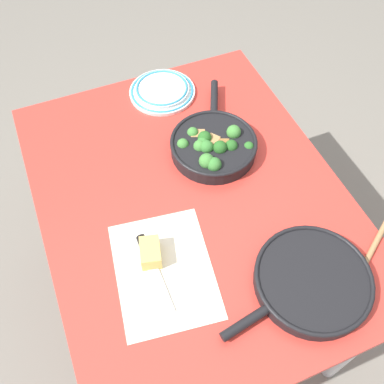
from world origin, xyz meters
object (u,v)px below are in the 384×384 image
object	(u,v)px
skillet_eggs	(312,280)
dinner_plate_stack	(162,90)
skillet_broccoli	(213,145)
cheese_block	(151,253)
wooden_spoon	(367,260)
grater_knife	(150,262)

from	to	relation	value
skillet_eggs	dinner_plate_stack	size ratio (longest dim) A/B	1.84
skillet_eggs	dinner_plate_stack	distance (m)	0.81
skillet_broccoli	cheese_block	size ratio (longest dim) A/B	4.57
cheese_block	dinner_plate_stack	distance (m)	0.63
skillet_eggs	wooden_spoon	world-z (taller)	skillet_eggs
cheese_block	skillet_eggs	bearing A→B (deg)	57.16
wooden_spoon	cheese_block	xyz separation A→B (m)	(-0.22, -0.51, 0.02)
skillet_broccoli	grater_knife	xyz separation A→B (m)	(0.29, -0.31, -0.02)
grater_knife	cheese_block	bearing A→B (deg)	153.00
wooden_spoon	skillet_broccoli	bearing A→B (deg)	-98.72
grater_knife	cheese_block	world-z (taller)	cheese_block
skillet_eggs	cheese_block	world-z (taller)	cheese_block
skillet_broccoli	skillet_eggs	size ratio (longest dim) A/B	0.95
dinner_plate_stack	grater_knife	bearing A→B (deg)	-22.96
dinner_plate_stack	skillet_eggs	bearing A→B (deg)	7.26
skillet_eggs	grater_knife	world-z (taller)	skillet_eggs
wooden_spoon	dinner_plate_stack	world-z (taller)	dinner_plate_stack
wooden_spoon	grater_knife	bearing A→B (deg)	-54.20
wooden_spoon	cheese_block	bearing A→B (deg)	-55.99
skillet_broccoli	cheese_block	distance (m)	0.40
grater_knife	wooden_spoon	bearing A→B (deg)	68.07
cheese_block	grater_knife	bearing A→B (deg)	-26.83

